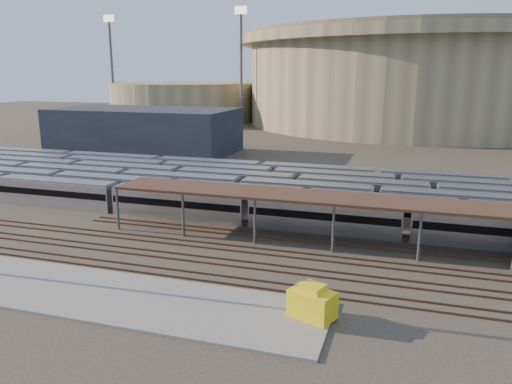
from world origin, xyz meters
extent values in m
plane|color=#383026|center=(0.00, 0.00, 0.00)|extent=(420.00, 420.00, 0.00)
cube|color=gray|center=(-5.00, -15.00, 0.10)|extent=(50.00, 9.00, 0.20)
cube|color=#B9B9BE|center=(6.19, 8.00, 1.80)|extent=(112.00, 2.90, 3.60)
cube|color=#B9B9BE|center=(-6.43, 12.20, 1.80)|extent=(112.00, 2.90, 3.60)
cube|color=#B9B9BE|center=(2.19, 16.40, 1.80)|extent=(112.00, 2.90, 3.60)
cube|color=#B9B9BE|center=(-9.52, 20.60, 1.80)|extent=(112.00, 2.90, 3.60)
cube|color=#B9B9BE|center=(4.54, 24.80, 1.80)|extent=(112.00, 2.90, 3.60)
cube|color=#B9B9BE|center=(1.37, 29.00, 1.80)|extent=(112.00, 2.90, 3.60)
cylinder|color=#505054|center=(-8.00, 1.30, 2.50)|extent=(0.30, 0.30, 5.00)
cylinder|color=#505054|center=(-8.00, 6.70, 2.50)|extent=(0.30, 0.30, 5.00)
cylinder|color=#505054|center=(0.57, 1.30, 2.50)|extent=(0.30, 0.30, 5.00)
cylinder|color=#505054|center=(0.57, 6.70, 2.50)|extent=(0.30, 0.30, 5.00)
cylinder|color=#505054|center=(9.14, 1.30, 2.50)|extent=(0.30, 0.30, 5.00)
cylinder|color=#505054|center=(9.14, 6.70, 2.50)|extent=(0.30, 0.30, 5.00)
cylinder|color=#505054|center=(17.71, 1.30, 2.50)|extent=(0.30, 0.30, 5.00)
cylinder|color=#505054|center=(17.71, 6.70, 2.50)|extent=(0.30, 0.30, 5.00)
cylinder|color=#505054|center=(26.29, 1.30, 2.50)|extent=(0.30, 0.30, 5.00)
cylinder|color=#505054|center=(26.29, 6.70, 2.50)|extent=(0.30, 0.30, 5.00)
cylinder|color=#505054|center=(34.86, 6.70, 2.50)|extent=(0.30, 0.30, 5.00)
cube|color=#322014|center=(22.00, 4.00, 5.15)|extent=(60.00, 6.00, 0.30)
cube|color=#4C3323|center=(0.00, -1.75, 0.09)|extent=(170.00, 0.12, 0.18)
cube|color=#4C3323|center=(0.00, -0.25, 0.09)|extent=(170.00, 0.12, 0.18)
cube|color=#4C3323|center=(0.00, -5.75, 0.09)|extent=(170.00, 0.12, 0.18)
cube|color=#4C3323|center=(0.00, -4.25, 0.09)|extent=(170.00, 0.12, 0.18)
cube|color=#4C3323|center=(0.00, -9.75, 0.09)|extent=(170.00, 0.12, 0.18)
cube|color=#4C3323|center=(0.00, -8.25, 0.09)|extent=(170.00, 0.12, 0.18)
cylinder|color=gray|center=(25.00, 140.00, 14.00)|extent=(116.00, 116.00, 28.00)
cylinder|color=gray|center=(25.00, 140.00, 29.50)|extent=(124.00, 124.00, 3.00)
cylinder|color=#6B5C4C|center=(25.00, 140.00, 31.75)|extent=(120.00, 120.00, 1.50)
cylinder|color=gray|center=(-60.00, 130.00, 7.00)|extent=(56.00, 56.00, 14.00)
cube|color=#1E232D|center=(-35.00, 55.00, 5.00)|extent=(42.00, 20.00, 10.00)
cylinder|color=#505054|center=(-30.00, 110.00, 18.00)|extent=(1.00, 1.00, 36.00)
cube|color=#FFF2CC|center=(-30.00, 110.00, 37.20)|extent=(4.00, 0.60, 2.40)
cylinder|color=#505054|center=(-85.00, 120.00, 18.00)|extent=(1.00, 1.00, 36.00)
cube|color=#FFF2CC|center=(-85.00, 120.00, 37.20)|extent=(4.00, 0.60, 2.40)
cylinder|color=#505054|center=(-10.00, 160.00, 18.00)|extent=(1.00, 1.00, 36.00)
cube|color=#FFF2CC|center=(-10.00, 160.00, 37.20)|extent=(4.00, 0.60, 2.40)
cube|color=yellow|center=(18.50, -13.72, 1.26)|extent=(3.93, 3.20, 2.12)
camera|label=1|loc=(24.87, -48.25, 18.56)|focal=35.00mm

